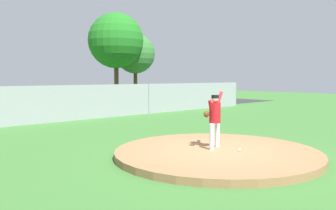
{
  "coord_description": "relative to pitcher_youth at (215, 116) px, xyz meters",
  "views": [
    {
      "loc": [
        -7.41,
        -6.05,
        2.19
      ],
      "look_at": [
        -0.58,
        1.36,
        1.38
      ],
      "focal_mm": 37.13,
      "sensor_mm": 36.0,
      "label": 1
    }
  ],
  "objects": [
    {
      "name": "ground_plane",
      "position": [
        -0.11,
        5.83,
        -1.11
      ],
      "size": [
        80.0,
        80.0,
        0.0
      ],
      "primitive_type": "plane",
      "color": "#386B2D"
    },
    {
      "name": "asphalt_strip",
      "position": [
        -0.11,
        14.33,
        -1.11
      ],
      "size": [
        44.0,
        7.0,
        0.01
      ],
      "primitive_type": "cube",
      "color": "#2B2B2D",
      "rests_on": "ground_plane"
    },
    {
      "name": "pitchers_mound",
      "position": [
        -0.11,
        -0.17,
        -1.02
      ],
      "size": [
        5.63,
        5.63,
        0.19
      ],
      "primitive_type": "cylinder",
      "color": "olive",
      "rests_on": "ground_plane"
    },
    {
      "name": "pitcher_youth",
      "position": [
        0.0,
        0.0,
        0.0
      ],
      "size": [
        0.8,
        0.32,
        1.6
      ],
      "color": "silver",
      "rests_on": "pitchers_mound"
    },
    {
      "name": "baseball",
      "position": [
        0.2,
        -0.7,
        -0.89
      ],
      "size": [
        0.07,
        0.07,
        0.07
      ],
      "primitive_type": "sphere",
      "color": "white",
      "rests_on": "pitchers_mound"
    },
    {
      "name": "chainlink_fence",
      "position": [
        -0.11,
        9.83,
        -0.21
      ],
      "size": [
        29.11,
        0.07,
        1.9
      ],
      "color": "gray",
      "rests_on": "ground_plane"
    },
    {
      "name": "parked_car_silver",
      "position": [
        6.61,
        13.89,
        -0.33
      ],
      "size": [
        2.1,
        4.14,
        1.65
      ],
      "color": "#B7BABF",
      "rests_on": "ground_plane"
    },
    {
      "name": "parked_car_teal",
      "position": [
        11.62,
        14.01,
        -0.35
      ],
      "size": [
        1.97,
        4.23,
        1.6
      ],
      "color": "#146066",
      "rests_on": "ground_plane"
    },
    {
      "name": "traffic_cone_orange",
      "position": [
        0.87,
        15.54,
        -0.85
      ],
      "size": [
        0.4,
        0.4,
        0.55
      ],
      "color": "orange",
      "rests_on": "asphalt_strip"
    },
    {
      "name": "tree_bushy_near",
      "position": [
        12.59,
        23.3,
        4.74
      ],
      "size": [
        5.56,
        5.56,
        8.65
      ],
      "color": "#4C331E",
      "rests_on": "ground_plane"
    },
    {
      "name": "tree_broad_right",
      "position": [
        15.58,
        24.05,
        3.59
      ],
      "size": [
        4.28,
        4.28,
        6.87
      ],
      "color": "#4C331E",
      "rests_on": "ground_plane"
    }
  ]
}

